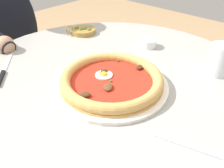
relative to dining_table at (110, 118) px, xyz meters
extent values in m
cylinder|color=#999993|center=(0.00, 0.00, 0.16)|extent=(0.96, 0.96, 0.03)
cylinder|color=gray|center=(0.00, 0.00, -0.21)|extent=(0.11, 0.11, 0.71)
cylinder|color=white|center=(-0.04, -0.04, 0.18)|extent=(0.32, 0.32, 0.01)
cylinder|color=tan|center=(-0.04, -0.04, 0.19)|extent=(0.29, 0.29, 0.01)
torus|color=tan|center=(-0.04, -0.04, 0.20)|extent=(0.29, 0.29, 0.03)
cylinder|color=red|center=(-0.04, -0.04, 0.19)|extent=(0.27, 0.27, 0.00)
cylinder|color=white|center=(-0.03, -0.01, 0.20)|extent=(0.05, 0.05, 0.00)
ellipsoid|color=yellow|center=(-0.03, -0.01, 0.20)|extent=(0.02, 0.02, 0.02)
ellipsoid|color=#4C2D19|center=(-0.03, 0.00, 0.20)|extent=(0.02, 0.02, 0.01)
ellipsoid|color=#3D2314|center=(0.07, -0.06, 0.20)|extent=(0.03, 0.03, 0.01)
ellipsoid|color=#4C2D19|center=(-0.14, -0.04, 0.20)|extent=(0.03, 0.04, 0.01)
ellipsoid|color=brown|center=(-0.07, -0.06, 0.20)|extent=(0.04, 0.04, 0.01)
ellipsoid|color=#4C2D19|center=(-0.02, 0.01, 0.20)|extent=(0.03, 0.03, 0.01)
ellipsoid|color=#2D6B28|center=(-0.04, -0.04, 0.20)|extent=(0.01, 0.01, 0.00)
ellipsoid|color=#2D6B28|center=(-0.15, -0.02, 0.20)|extent=(0.01, 0.01, 0.00)
ellipsoid|color=#2D6B28|center=(0.06, 0.02, 0.20)|extent=(0.01, 0.01, 0.00)
cylinder|color=silver|center=(0.23, -0.24, 0.22)|extent=(0.07, 0.07, 0.10)
cylinder|color=silver|center=(0.23, -0.24, 0.19)|extent=(0.06, 0.06, 0.02)
cube|color=silver|center=(-0.17, 0.31, 0.18)|extent=(0.08, 0.10, 0.00)
cube|color=black|center=(-0.23, 0.23, 0.18)|extent=(0.06, 0.08, 0.01)
cylinder|color=white|center=(0.25, 0.03, 0.19)|extent=(0.06, 0.06, 0.03)
cylinder|color=olive|center=(0.25, 0.03, 0.20)|extent=(0.05, 0.05, 0.01)
cylinder|color=olive|center=(0.18, 0.32, 0.18)|extent=(0.10, 0.10, 0.02)
torus|color=olive|center=(0.12, 0.34, 0.20)|extent=(0.03, 0.02, 0.03)
ellipsoid|color=#516B2D|center=(0.16, 0.32, 0.19)|extent=(0.02, 0.02, 0.02)
ellipsoid|color=#516B2D|center=(0.18, 0.29, 0.19)|extent=(0.02, 0.02, 0.02)
ellipsoid|color=#516B2D|center=(0.18, 0.31, 0.19)|extent=(0.02, 0.02, 0.02)
ellipsoid|color=#516B2D|center=(0.16, 0.34, 0.19)|extent=(0.02, 0.02, 0.02)
ellipsoid|color=#516B2D|center=(0.16, 0.32, 0.19)|extent=(0.02, 0.02, 0.02)
cube|color=#BCBCC1|center=(-0.09, -0.32, 0.18)|extent=(0.06, 0.17, 0.00)
cube|color=#282833|center=(0.00, 0.71, -0.36)|extent=(0.34, 0.28, 0.45)
ellipsoid|color=black|center=(0.00, 0.71, 0.14)|extent=(0.36, 0.22, 0.55)
sphere|color=tan|center=(-0.13, 0.40, 0.20)|extent=(0.07, 0.07, 0.07)
cube|color=#504A45|center=(0.00, 0.76, -0.13)|extent=(0.39, 0.39, 0.02)
cylinder|color=#4C4742|center=(-0.18, 0.59, -0.36)|extent=(0.02, 0.02, 0.44)
cylinder|color=#4C4742|center=(0.17, 0.59, -0.36)|extent=(0.02, 0.02, 0.44)
cylinder|color=#4C4742|center=(0.17, 0.94, -0.36)|extent=(0.02, 0.02, 0.44)
camera|label=1|loc=(-0.44, -0.41, 0.56)|focal=37.21mm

